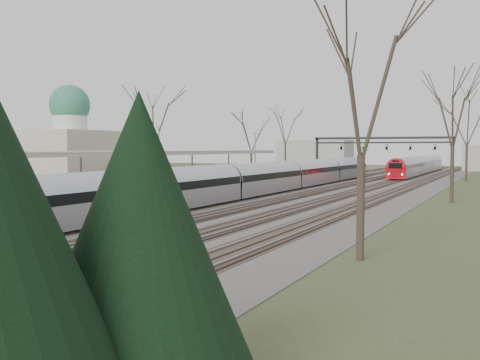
# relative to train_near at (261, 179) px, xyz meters

# --- Properties ---
(track_bed) EXTENTS (24.00, 160.00, 0.22)m
(track_bed) POSITION_rel_train_near_xyz_m (2.76, 11.94, -1.42)
(track_bed) COLOR #474442
(track_bed) RESTS_ON ground
(platform) EXTENTS (3.50, 69.00, 1.00)m
(platform) POSITION_rel_train_near_xyz_m (-6.55, -5.56, -0.98)
(platform) COLOR #9E9B93
(platform) RESTS_ON ground
(canopy) EXTENTS (4.10, 50.00, 3.11)m
(canopy) POSITION_rel_train_near_xyz_m (-6.55, -10.08, 2.45)
(canopy) COLOR slate
(canopy) RESTS_ON platform
(dome_building) EXTENTS (10.00, 8.00, 10.30)m
(dome_building) POSITION_rel_train_near_xyz_m (-19.21, -5.06, 2.24)
(dome_building) COLOR beige
(dome_building) RESTS_ON ground
(signal_gantry) EXTENTS (21.00, 0.59, 6.08)m
(signal_gantry) POSITION_rel_train_near_xyz_m (2.79, 41.92, 3.43)
(signal_gantry) COLOR black
(signal_gantry) RESTS_ON ground
(evergreen_clump) EXTENTS (5.90, 7.10, 6.50)m
(evergreen_clump) POSITION_rel_train_near_xyz_m (14.42, -44.26, 1.79)
(evergreen_clump) COLOR #2D231C
(evergreen_clump) RESTS_ON ground
(tree_west_far) EXTENTS (5.50, 5.50, 11.33)m
(tree_west_far) POSITION_rel_train_near_xyz_m (-14.50, 4.94, 6.54)
(tree_west_far) COLOR #2D231C
(tree_west_far) RESTS_ON ground
(tree_east_near) EXTENTS (4.50, 4.50, 9.27)m
(tree_east_near) POSITION_rel_train_near_xyz_m (15.50, -28.06, 5.08)
(tree_east_near) COLOR #2D231C
(tree_east_near) RESTS_ON ground
(tree_east_far) EXTENTS (5.00, 5.00, 10.30)m
(tree_east_far) POSITION_rel_train_near_xyz_m (16.50, -1.06, 5.81)
(tree_east_far) COLOR #2D231C
(tree_east_far) RESTS_ON ground
(train_near) EXTENTS (2.62, 75.21, 3.05)m
(train_near) POSITION_rel_train_near_xyz_m (0.00, 0.00, 0.00)
(train_near) COLOR #A1A3AB
(train_near) RESTS_ON ground
(train_far) EXTENTS (2.62, 45.21, 3.05)m
(train_far) POSITION_rel_train_near_xyz_m (7.00, 51.58, 0.00)
(train_far) COLOR #A1A3AB
(train_far) RESTS_ON ground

